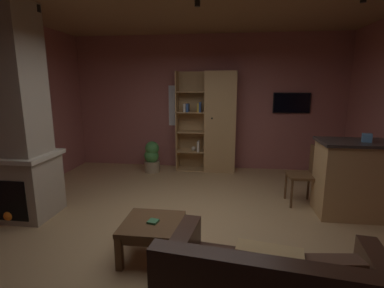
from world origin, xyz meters
The scene contains 14 objects.
floor centered at (0.00, 0.00, -0.01)m, with size 5.85×5.82×0.02m, color tan.
wall_back centered at (0.00, 2.94, 1.45)m, with size 5.97×0.06×2.89m, color #9E5B56.
window_pane_back centered at (-0.48, 2.91, 1.38)m, with size 0.74×0.01×0.88m, color white.
stone_fireplace centered at (-2.38, 0.12, 1.31)m, with size 0.91×0.77×2.89m.
bookshelf_cabinet centered at (0.23, 2.67, 1.05)m, with size 1.26×0.41×2.12m.
kitchen_bar_counter centered at (2.48, 0.71, 0.55)m, with size 1.45×0.65×1.09m.
tissue_box centered at (2.35, 0.68, 1.14)m, with size 0.12×0.12×0.11m, color #598CBF.
coffee_table centered at (-0.29, -0.64, 0.32)m, with size 0.63×0.62×0.41m.
table_book_0 centered at (-0.28, -0.66, 0.42)m, with size 0.10×0.10×0.02m, color #387247.
dining_chair centered at (1.71, 1.04, 0.53)m, with size 0.44×0.44×0.92m.
potted_floor_plant centered at (-1.11, 2.35, 0.34)m, with size 0.33×0.35×0.67m.
wall_mounted_tv centered at (1.79, 2.88, 1.47)m, with size 0.76×0.06×0.43m.
track_light_spot_0 centered at (-2.03, 0.35, 2.82)m, with size 0.07×0.07×0.09m, color black.
track_light_spot_1 centered at (0.08, 0.33, 2.82)m, with size 0.07×0.07×0.09m, color black.
Camera 1 is at (0.49, -3.38, 1.85)m, focal length 26.73 mm.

